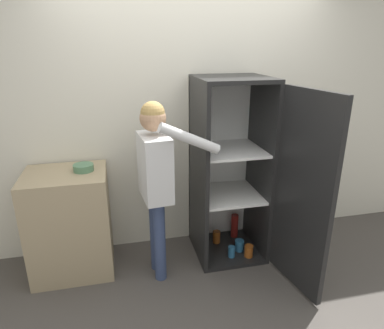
{
  "coord_description": "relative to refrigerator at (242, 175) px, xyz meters",
  "views": [
    {
      "loc": [
        -0.71,
        -2.18,
        1.97
      ],
      "look_at": [
        -0.06,
        0.61,
        0.94
      ],
      "focal_mm": 32.0,
      "sensor_mm": 36.0,
      "label": 1
    }
  ],
  "objects": [
    {
      "name": "ground_plane",
      "position": [
        -0.38,
        -0.52,
        -0.83
      ],
      "size": [
        12.0,
        12.0,
        0.0
      ],
      "primitive_type": "plane",
      "color": "#4C4742"
    },
    {
      "name": "person",
      "position": [
        -0.79,
        -0.11,
        0.16
      ],
      "size": [
        0.62,
        0.51,
        1.55
      ],
      "color": "#384770",
      "rests_on": "ground_plane"
    },
    {
      "name": "wall_back",
      "position": [
        -0.38,
        0.46,
        0.45
      ],
      "size": [
        7.0,
        0.06,
        2.55
      ],
      "color": "silver",
      "rests_on": "ground_plane"
    },
    {
      "name": "refrigerator",
      "position": [
        0.0,
        0.0,
        0.0
      ],
      "size": [
        0.78,
        1.25,
        1.69
      ],
      "color": "black",
      "rests_on": "ground_plane"
    },
    {
      "name": "counter",
      "position": [
        -1.54,
        0.12,
        -0.36
      ],
      "size": [
        0.68,
        0.56,
        0.94
      ],
      "color": "tan",
      "rests_on": "ground_plane"
    },
    {
      "name": "bowl",
      "position": [
        -1.38,
        0.14,
        0.14
      ],
      "size": [
        0.17,
        0.17,
        0.06
      ],
      "color": "#517F5B",
      "rests_on": "counter"
    }
  ]
}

